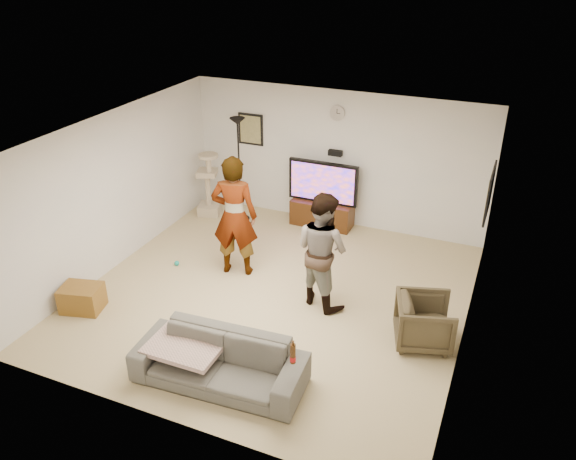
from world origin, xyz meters
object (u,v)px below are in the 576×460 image
at_px(armchair, 424,322).
at_px(side_table, 82,298).
at_px(tv, 323,182).
at_px(tv_stand, 322,213).
at_px(sofa, 219,362).
at_px(person_left, 234,216).
at_px(cat_tree, 208,184).
at_px(floor_lamp, 239,171).
at_px(beer_bottle, 293,354).
at_px(person_right, 322,250).

xyz_separation_m(armchair, side_table, (-4.67, -1.15, -0.15)).
bearing_deg(tv, tv_stand, 0.00).
bearing_deg(sofa, armchair, 35.43).
bearing_deg(tv, person_left, -108.19).
height_order(tv_stand, person_left, person_left).
distance_m(cat_tree, side_table, 3.55).
relative_size(tv, armchair, 1.78).
bearing_deg(armchair, cat_tree, 45.84).
relative_size(tv_stand, side_table, 2.02).
relative_size(tv_stand, floor_lamp, 0.57).
xyz_separation_m(floor_lamp, beer_bottle, (2.77, -4.10, -0.26)).
distance_m(tv, person_left, 2.22).
relative_size(sofa, beer_bottle, 8.25).
bearing_deg(person_right, tv, -46.00).
bearing_deg(cat_tree, sofa, -58.45).
relative_size(person_left, person_right, 1.13).
distance_m(tv_stand, beer_bottle, 4.68).
height_order(tv_stand, person_right, person_right).
height_order(floor_lamp, side_table, floor_lamp).
distance_m(floor_lamp, side_table, 3.71).
distance_m(tv_stand, sofa, 4.49).
bearing_deg(sofa, person_left, 109.47).
bearing_deg(sofa, beer_bottle, -3.66).
bearing_deg(floor_lamp, person_right, -40.55).
xyz_separation_m(tv, armchair, (2.42, -2.77, -0.53)).
bearing_deg(beer_bottle, person_right, 101.35).
xyz_separation_m(cat_tree, person_right, (3.03, -1.99, 0.24)).
bearing_deg(person_right, tv_stand, -46.00).
relative_size(floor_lamp, side_table, 3.52).
height_order(beer_bottle, side_table, beer_bottle).
bearing_deg(person_left, tv_stand, -122.04).
bearing_deg(beer_bottle, cat_tree, 130.25).
relative_size(sofa, side_table, 3.66).
distance_m(sofa, armchair, 2.71).
bearing_deg(tv, cat_tree, -169.69).
height_order(person_left, armchair, person_left).
xyz_separation_m(floor_lamp, sofa, (1.82, -4.10, -0.69)).
xyz_separation_m(tv, cat_tree, (-2.19, -0.40, -0.23)).
distance_m(sofa, beer_bottle, 1.04).
bearing_deg(side_table, person_left, 49.34).
distance_m(person_right, armchair, 1.71).
height_order(person_left, sofa, person_left).
height_order(cat_tree, person_right, person_right).
height_order(tv, floor_lamp, floor_lamp).
relative_size(tv_stand, person_left, 0.58).
distance_m(person_left, person_right, 1.57).
bearing_deg(person_left, tv, -122.04).
height_order(floor_lamp, cat_tree, floor_lamp).
xyz_separation_m(sofa, armchair, (2.10, 1.71, 0.03)).
bearing_deg(floor_lamp, tv, 14.03).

